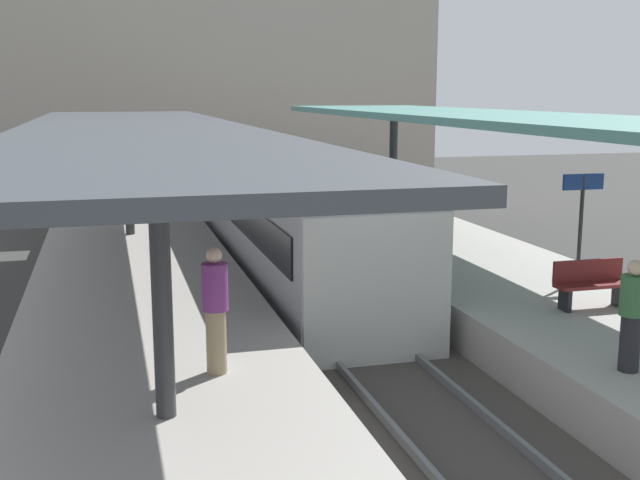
{
  "coord_description": "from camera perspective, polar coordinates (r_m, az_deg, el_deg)",
  "views": [
    {
      "loc": [
        -4.35,
        -13.88,
        4.83
      ],
      "look_at": [
        0.26,
        2.92,
        1.51
      ],
      "focal_mm": 43.88,
      "sensor_mm": 36.0,
      "label": 1
    }
  ],
  "objects": [
    {
      "name": "station_building_backdrop",
      "position": [
        34.19,
        -7.88,
        11.81
      ],
      "size": [
        18.0,
        6.0,
        11.0
      ],
      "primitive_type": "cube",
      "color": "#A89E8E",
      "rests_on": "ground_plane"
    },
    {
      "name": "rail_near_side",
      "position": [
        15.06,
        -0.65,
        -6.83
      ],
      "size": [
        0.08,
        28.0,
        0.14
      ],
      "primitive_type": "cube",
      "color": "slate",
      "rests_on": "track_ballast"
    },
    {
      "name": "rail_far_side",
      "position": [
        15.47,
        4.55,
        -6.39
      ],
      "size": [
        0.08,
        28.0,
        0.14
      ],
      "primitive_type": "cube",
      "color": "slate",
      "rests_on": "track_ballast"
    },
    {
      "name": "platform_sign",
      "position": [
        16.58,
        18.56,
        2.59
      ],
      "size": [
        0.9,
        0.08,
        2.21
      ],
      "color": "#262628",
      "rests_on": "platform_right"
    },
    {
      "name": "platform_right",
      "position": [
        16.67,
        14.61,
        -4.62
      ],
      "size": [
        4.4,
        28.0,
        1.0
      ],
      "primitive_type": "cube",
      "color": "#ADA8A0",
      "rests_on": "ground_plane"
    },
    {
      "name": "passenger_mid_platform",
      "position": [
        11.6,
        21.8,
        -5.05
      ],
      "size": [
        0.36,
        0.36,
        1.58
      ],
      "color": "#232328",
      "rests_on": "platform_right"
    },
    {
      "name": "passenger_near_bench",
      "position": [
        20.53,
        6.59,
        2.54
      ],
      "size": [
        0.36,
        0.36,
        1.75
      ],
      "color": "#232328",
      "rests_on": "platform_right"
    },
    {
      "name": "canopy_left",
      "position": [
        15.31,
        -13.37,
        7.7
      ],
      "size": [
        4.18,
        21.0,
        3.2
      ],
      "color": "#333335",
      "rests_on": "platform_left"
    },
    {
      "name": "canopy_right",
      "position": [
        17.33,
        12.88,
        8.55
      ],
      "size": [
        4.18,
        21.0,
        3.35
      ],
      "color": "#333335",
      "rests_on": "platform_right"
    },
    {
      "name": "track_ballast",
      "position": [
        15.3,
        1.98,
        -7.22
      ],
      "size": [
        3.2,
        28.0,
        0.2
      ],
      "primitive_type": "cube",
      "color": "#4C4742",
      "rests_on": "ground_plane"
    },
    {
      "name": "passenger_far_end",
      "position": [
        10.77,
        -7.63,
        -4.96
      ],
      "size": [
        0.36,
        0.36,
        1.77
      ],
      "color": "#998460",
      "rests_on": "platform_left"
    },
    {
      "name": "commuter_train",
      "position": [
        19.7,
        -2.38,
        1.72
      ],
      "size": [
        2.78,
        13.79,
        3.1
      ],
      "color": "#ADADB2",
      "rests_on": "track_ballast"
    },
    {
      "name": "ground_plane",
      "position": [
        15.33,
        1.98,
        -7.58
      ],
      "size": [
        80.0,
        80.0,
        0.0
      ],
      "primitive_type": "plane",
      "color": "#383835"
    },
    {
      "name": "platform_left",
      "position": [
        14.55,
        -12.55,
        -6.78
      ],
      "size": [
        4.4,
        28.0,
        1.0
      ],
      "primitive_type": "cube",
      "color": "#ADA8A0",
      "rests_on": "ground_plane"
    },
    {
      "name": "platform_bench",
      "position": [
        14.82,
        19.14,
        -2.94
      ],
      "size": [
        1.4,
        0.41,
        0.86
      ],
      "color": "black",
      "rests_on": "platform_right"
    }
  ]
}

